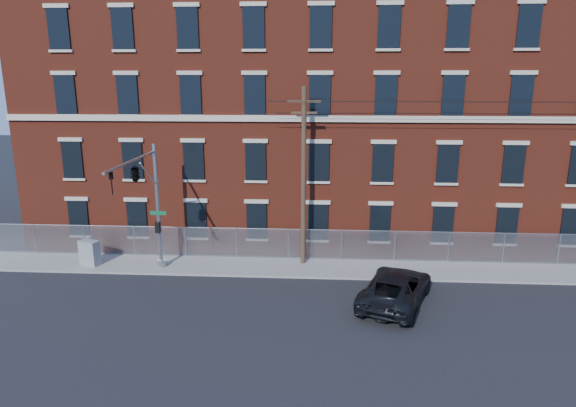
% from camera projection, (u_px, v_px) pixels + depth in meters
% --- Properties ---
extents(ground, '(140.00, 140.00, 0.00)m').
position_uv_depth(ground, '(257.00, 306.00, 23.65)').
color(ground, black).
rests_on(ground, ground).
extents(sidewalk, '(65.00, 3.00, 0.12)m').
position_uv_depth(sidewalk, '(482.00, 271.00, 27.76)').
color(sidewalk, gray).
rests_on(sidewalk, ground).
extents(mill_building, '(55.30, 14.32, 16.30)m').
position_uv_depth(mill_building, '(452.00, 114.00, 34.43)').
color(mill_building, maroon).
rests_on(mill_building, ground).
extents(chain_link_fence, '(59.06, 0.06, 1.85)m').
position_uv_depth(chain_link_fence, '(476.00, 247.00, 28.77)').
color(chain_link_fence, '#A5A8AD').
rests_on(chain_link_fence, ground).
extents(traffic_signal_mast, '(0.90, 6.75, 7.00)m').
position_uv_depth(traffic_signal_mast, '(141.00, 184.00, 24.81)').
color(traffic_signal_mast, '#9EA0A5').
rests_on(traffic_signal_mast, ground).
extents(utility_pole_near, '(1.80, 0.28, 10.00)m').
position_uv_depth(utility_pole_near, '(304.00, 174.00, 27.65)').
color(utility_pole_near, '#463423').
rests_on(utility_pole_near, ground).
extents(pickup_truck, '(4.55, 6.30, 1.59)m').
position_uv_depth(pickup_truck, '(396.00, 288.00, 23.81)').
color(pickup_truck, black).
rests_on(pickup_truck, ground).
extents(utility_cabinet, '(1.27, 0.95, 1.43)m').
position_uv_depth(utility_cabinet, '(90.00, 253.00, 28.46)').
color(utility_cabinet, gray).
rests_on(utility_cabinet, sidewalk).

